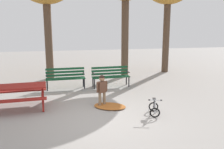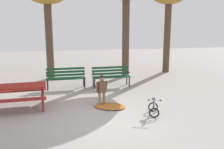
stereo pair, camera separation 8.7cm
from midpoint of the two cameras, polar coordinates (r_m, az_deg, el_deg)
name	(u,v)px [view 2 (the right image)]	position (r m, az deg, el deg)	size (l,w,h in m)	color
ground	(101,120)	(7.23, -2.18, -10.28)	(36.00, 36.00, 0.00)	gray
picnic_table	(17,91)	(8.46, -20.64, -3.50)	(1.89, 1.46, 0.79)	maroon
park_bench_far_left	(66,76)	(10.56, -10.25, -0.41)	(1.62, 0.51, 0.85)	#144728
park_bench_left	(111,75)	(10.69, -0.03, -0.06)	(1.62, 0.55, 0.85)	#144728
child_standing	(102,88)	(8.12, -2.06, -3.14)	(0.38, 0.25, 1.06)	#7F664C
kids_bicycle	(154,108)	(7.65, 9.81, -7.57)	(0.49, 0.62, 0.54)	black
leaf_pile	(109,106)	(8.22, -0.28, -7.22)	(1.06, 0.74, 0.07)	#9E5623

